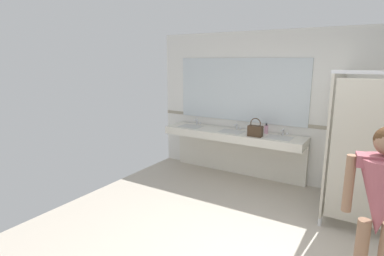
{
  "coord_description": "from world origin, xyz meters",
  "views": [
    {
      "loc": [
        0.74,
        -2.83,
        2.12
      ],
      "look_at": [
        -1.45,
        0.71,
        1.21
      ],
      "focal_mm": 28.82,
      "sensor_mm": 36.0,
      "label": 1
    }
  ],
  "objects": [
    {
      "name": "handbag",
      "position": [
        -1.01,
        2.04,
        0.97
      ],
      "size": [
        0.24,
        0.12,
        0.32
      ],
      "color": "#3F2D1E",
      "rests_on": "vanity_counter"
    },
    {
      "name": "wall_back",
      "position": [
        0.0,
        2.55,
        1.32
      ],
      "size": [
        6.32,
        0.12,
        2.64
      ],
      "primitive_type": "cube",
      "color": "silver",
      "rests_on": "ground_plane"
    },
    {
      "name": "mirror_panel",
      "position": [
        -1.5,
        2.48,
        1.59
      ],
      "size": [
        2.49,
        0.02,
        1.15
      ],
      "primitive_type": "cube",
      "color": "silver",
      "rests_on": "wall_back"
    },
    {
      "name": "soap_dispenser",
      "position": [
        -0.93,
        2.36,
        0.94
      ],
      "size": [
        0.07,
        0.07,
        0.18
      ],
      "color": "#D899B2",
      "rests_on": "vanity_counter"
    },
    {
      "name": "vanity_counter",
      "position": [
        -1.5,
        2.27,
        0.64
      ],
      "size": [
        2.59,
        0.58,
        0.98
      ],
      "color": "silver",
      "rests_on": "ground_plane"
    },
    {
      "name": "person_standing",
      "position": [
        0.82,
        0.01,
        1.02
      ],
      "size": [
        0.56,
        0.46,
        1.61
      ],
      "color": "#8C664C",
      "rests_on": "ground_plane"
    },
    {
      "name": "wall_back_tile_band",
      "position": [
        0.0,
        2.49,
        1.05
      ],
      "size": [
        6.32,
        0.01,
        0.06
      ],
      "primitive_type": "cube",
      "color": "#9E937F",
      "rests_on": "wall_back"
    }
  ]
}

